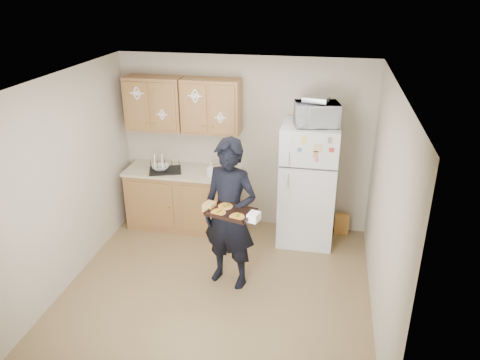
% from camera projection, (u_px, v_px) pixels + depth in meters
% --- Properties ---
extents(floor, '(3.60, 3.60, 0.00)m').
position_uv_depth(floor, '(217.00, 291.00, 5.60)').
color(floor, olive).
rests_on(floor, ground).
extents(ceiling, '(3.60, 3.60, 0.00)m').
position_uv_depth(ceiling, '(212.00, 82.00, 4.61)').
color(ceiling, silver).
rests_on(ceiling, wall_back).
extents(wall_back, '(3.60, 0.04, 2.50)m').
position_uv_depth(wall_back, '(244.00, 144.00, 6.72)').
color(wall_back, '#B6AA93').
rests_on(wall_back, floor).
extents(wall_front, '(3.60, 0.04, 2.50)m').
position_uv_depth(wall_front, '(156.00, 298.00, 3.48)').
color(wall_front, '#B6AA93').
rests_on(wall_front, floor).
extents(wall_left, '(0.04, 3.60, 2.50)m').
position_uv_depth(wall_left, '(64.00, 184.00, 5.42)').
color(wall_left, '#B6AA93').
rests_on(wall_left, floor).
extents(wall_right, '(0.04, 3.60, 2.50)m').
position_uv_depth(wall_right, '(385.00, 211.00, 4.79)').
color(wall_right, '#B6AA93').
rests_on(wall_right, floor).
extents(refrigerator, '(0.75, 0.70, 1.70)m').
position_uv_depth(refrigerator, '(308.00, 184.00, 6.38)').
color(refrigerator, white).
rests_on(refrigerator, floor).
extents(base_cabinet, '(1.60, 0.60, 0.86)m').
position_uv_depth(base_cabinet, '(184.00, 199.00, 6.91)').
color(base_cabinet, brown).
rests_on(base_cabinet, floor).
extents(countertop, '(1.64, 0.64, 0.04)m').
position_uv_depth(countertop, '(182.00, 171.00, 6.73)').
color(countertop, tan).
rests_on(countertop, base_cabinet).
extents(upper_cab_left, '(0.80, 0.33, 0.75)m').
position_uv_depth(upper_cab_left, '(155.00, 103.00, 6.55)').
color(upper_cab_left, brown).
rests_on(upper_cab_left, wall_back).
extents(upper_cab_right, '(0.80, 0.33, 0.75)m').
position_uv_depth(upper_cab_right, '(211.00, 106.00, 6.40)').
color(upper_cab_right, brown).
rests_on(upper_cab_right, wall_back).
extents(cereal_box, '(0.20, 0.07, 0.32)m').
position_uv_depth(cereal_box, '(342.00, 224.00, 6.78)').
color(cereal_box, gold).
rests_on(cereal_box, floor).
extents(person, '(0.76, 0.60, 1.84)m').
position_uv_depth(person, '(230.00, 215.00, 5.42)').
color(person, black).
rests_on(person, floor).
extents(baking_tray, '(0.56, 0.47, 0.04)m').
position_uv_depth(baking_tray, '(231.00, 212.00, 5.08)').
color(baking_tray, black).
rests_on(baking_tray, person).
extents(pizza_front_left, '(0.16, 0.16, 0.02)m').
position_uv_depth(pizza_front_left, '(218.00, 212.00, 5.05)').
color(pizza_front_left, orange).
rests_on(pizza_front_left, baking_tray).
extents(pizza_front_right, '(0.16, 0.16, 0.02)m').
position_uv_depth(pizza_front_right, '(237.00, 216.00, 4.96)').
color(pizza_front_right, orange).
rests_on(pizza_front_right, baking_tray).
extents(pizza_back_left, '(0.16, 0.16, 0.02)m').
position_uv_depth(pizza_back_left, '(225.00, 206.00, 5.18)').
color(pizza_back_left, orange).
rests_on(pizza_back_left, baking_tray).
extents(microwave, '(0.61, 0.48, 0.30)m').
position_uv_depth(microwave, '(317.00, 114.00, 5.93)').
color(microwave, white).
rests_on(microwave, refrigerator).
extents(foil_pan, '(0.35, 0.27, 0.07)m').
position_uv_depth(foil_pan, '(316.00, 99.00, 5.89)').
color(foil_pan, '#B1B3B8').
rests_on(foil_pan, microwave).
extents(dish_rack, '(0.53, 0.46, 0.18)m').
position_uv_depth(dish_rack, '(165.00, 165.00, 6.66)').
color(dish_rack, black).
rests_on(dish_rack, countertop).
extents(bowl, '(0.30, 0.30, 0.06)m').
position_uv_depth(bowl, '(160.00, 167.00, 6.68)').
color(bowl, white).
rests_on(bowl, dish_rack).
extents(soap_bottle, '(0.09, 0.09, 0.20)m').
position_uv_depth(soap_bottle, '(211.00, 169.00, 6.50)').
color(soap_bottle, white).
rests_on(soap_bottle, countertop).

